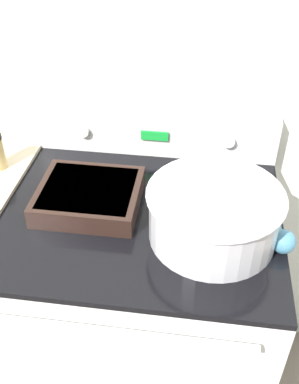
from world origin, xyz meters
name	(u,v)px	position (x,y,z in m)	size (l,w,h in m)	color
kitchen_wall	(159,63)	(0.00, 0.72, 1.25)	(8.00, 0.05, 2.50)	silver
stove_range	(143,314)	(0.00, 0.34, 0.48)	(0.80, 0.71, 0.95)	silver
control_panel	(156,133)	(0.00, 0.66, 1.03)	(0.80, 0.07, 0.15)	silver
mixing_bowl	(214,212)	(0.20, 0.27, 1.04)	(0.36, 0.36, 0.15)	silver
casserole_dish	(89,195)	(-0.16, 0.35, 0.99)	(0.29, 0.26, 0.06)	black
ladle	(282,236)	(0.39, 0.26, 0.98)	(0.06, 0.32, 0.06)	teal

